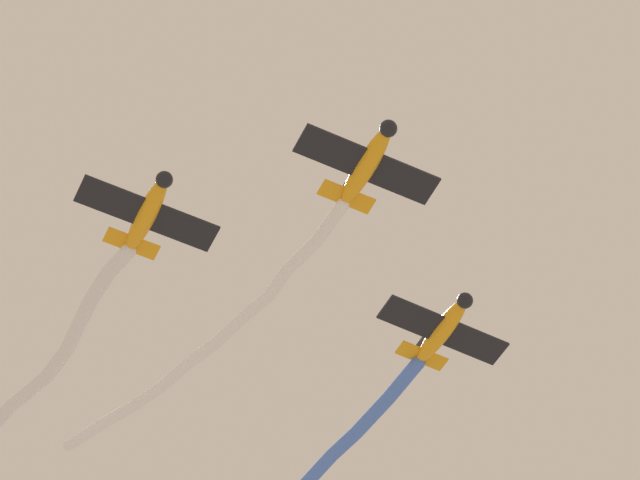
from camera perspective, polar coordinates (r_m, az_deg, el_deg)
airplane_lead at (r=60.66m, az=2.04°, el=3.30°), size 5.38×7.02×1.74m
smoke_trail_lead at (r=68.22m, az=-4.93°, el=-4.40°), size 23.51×2.31×2.22m
airplane_left_wing at (r=66.93m, az=5.33°, el=-3.87°), size 5.37×7.04×1.74m
airplane_right_wing at (r=63.09m, az=-7.47°, el=1.17°), size 5.38×7.03×1.74m
smoke_trail_right_wing at (r=72.57m, az=-11.55°, el=-5.00°), size 20.85×4.90×5.35m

